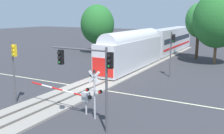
% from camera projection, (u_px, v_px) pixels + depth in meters
% --- Properties ---
extents(ground_plane, '(220.00, 220.00, 0.00)m').
position_uv_depth(ground_plane, '(88.00, 88.00, 27.37)').
color(ground_plane, '#333338').
extents(road_centre_stripe, '(44.00, 0.20, 0.01)m').
position_uv_depth(road_centre_stripe, '(88.00, 88.00, 27.37)').
color(road_centre_stripe, beige).
rests_on(road_centre_stripe, ground).
extents(railway_track, '(4.40, 80.00, 0.32)m').
position_uv_depth(railway_track, '(88.00, 87.00, 27.35)').
color(railway_track, gray).
rests_on(railway_track, ground).
extents(commuter_train, '(3.04, 38.20, 5.16)m').
position_uv_depth(commuter_train, '(155.00, 43.00, 44.52)').
color(commuter_train, silver).
rests_on(commuter_train, railway_track).
extents(crossing_gate_near, '(6.17, 0.40, 1.92)m').
position_uv_depth(crossing_gate_near, '(78.00, 95.00, 20.11)').
color(crossing_gate_near, '#B7B7BC').
rests_on(crossing_gate_near, ground).
extents(crossing_signal_mast, '(1.36, 0.44, 3.77)m').
position_uv_depth(crossing_signal_mast, '(94.00, 89.00, 18.72)').
color(crossing_signal_mast, '#B2B2B7').
rests_on(crossing_signal_mast, ground).
extents(traffic_signal_median, '(0.53, 0.38, 5.43)m').
position_uv_depth(traffic_signal_median, '(14.00, 62.00, 22.01)').
color(traffic_signal_median, '#4C4C51').
rests_on(traffic_signal_median, ground).
extents(traffic_signal_far_side, '(0.53, 0.38, 5.59)m').
position_uv_depth(traffic_signal_far_side, '(172.00, 47.00, 31.42)').
color(traffic_signal_far_side, '#4C4C51').
rests_on(traffic_signal_far_side, ground).
extents(traffic_signal_near_right, '(4.67, 0.38, 5.63)m').
position_uv_depth(traffic_signal_near_right, '(90.00, 67.00, 16.63)').
color(traffic_signal_near_right, '#4C4C51').
rests_on(traffic_signal_near_right, ground).
extents(elm_centre_background, '(4.49, 4.49, 9.61)m').
position_uv_depth(elm_centre_background, '(199.00, 20.00, 44.32)').
color(elm_centre_background, '#4C3828').
rests_on(elm_centre_background, ground).
extents(oak_far_right, '(7.36, 7.36, 11.20)m').
position_uv_depth(oak_far_right, '(218.00, 20.00, 39.16)').
color(oak_far_right, brown).
rests_on(oak_far_right, ground).
extents(pine_left_background, '(6.72, 6.72, 9.62)m').
position_uv_depth(pine_left_background, '(97.00, 24.00, 51.66)').
color(pine_left_background, brown).
rests_on(pine_left_background, ground).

